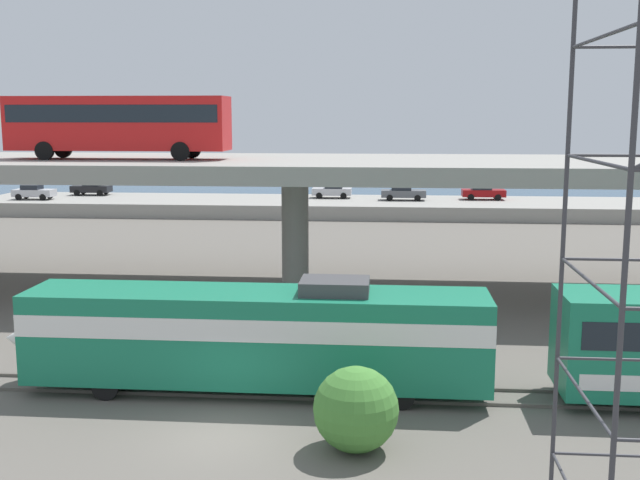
{
  "coord_description": "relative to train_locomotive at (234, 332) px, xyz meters",
  "views": [
    {
      "loc": [
        5.09,
        -22.49,
        9.88
      ],
      "look_at": [
        1.62,
        17.38,
        3.39
      ],
      "focal_mm": 43.58,
      "sensor_mm": 36.0,
      "label": 1
    }
  ],
  "objects": [
    {
      "name": "ground_plane",
      "position": [
        0.32,
        -4.0,
        -2.19
      ],
      "size": [
        260.0,
        260.0,
        0.0
      ],
      "primitive_type": "plane",
      "color": "#605B54"
    },
    {
      "name": "rail_strip_near",
      "position": [
        0.32,
        -0.74,
        -2.13
      ],
      "size": [
        110.0,
        0.12,
        0.12
      ],
      "primitive_type": "cube",
      "color": "#59544C",
      "rests_on": "ground_plane"
    },
    {
      "name": "rail_strip_far",
      "position": [
        0.32,
        0.74,
        -2.13
      ],
      "size": [
        110.0,
        0.12,
        0.12
      ],
      "primitive_type": "cube",
      "color": "#59544C",
      "rests_on": "ground_plane"
    },
    {
      "name": "train_locomotive",
      "position": [
        0.0,
        0.0,
        0.0
      ],
      "size": [
        17.56,
        3.04,
        4.18
      ],
      "rotation": [
        0.0,
        0.0,
        3.14
      ],
      "color": "#197A56",
      "rests_on": "ground_plane"
    },
    {
      "name": "highway_overpass",
      "position": [
        0.32,
        16.0,
        4.65
      ],
      "size": [
        96.0,
        12.73,
        7.45
      ],
      "color": "gray",
      "rests_on": "ground_plane"
    },
    {
      "name": "transit_bus_on_overpass",
      "position": [
        -9.22,
        15.1,
        7.32
      ],
      "size": [
        12.0,
        2.68,
        3.4
      ],
      "color": "red",
      "rests_on": "highway_overpass"
    },
    {
      "name": "pier_parking_lot",
      "position": [
        0.32,
        51.0,
        -1.51
      ],
      "size": [
        72.59,
        11.04,
        1.36
      ],
      "primitive_type": "cube",
      "color": "gray",
      "rests_on": "ground_plane"
    },
    {
      "name": "parked_car_0",
      "position": [
        15.06,
        52.75,
        -0.06
      ],
      "size": [
        4.3,
        1.94,
        1.5
      ],
      "color": "maroon",
      "rests_on": "pier_parking_lot"
    },
    {
      "name": "parked_car_1",
      "position": [
        -26.07,
        53.69,
        -0.06
      ],
      "size": [
        4.05,
        1.96,
        1.5
      ],
      "rotation": [
        0.0,
        0.0,
        3.14
      ],
      "color": "black",
      "rests_on": "pier_parking_lot"
    },
    {
      "name": "parked_car_2",
      "position": [
        -30.3,
        49.0,
        -0.06
      ],
      "size": [
        4.06,
        1.86,
        1.5
      ],
      "color": "#B7B7BC",
      "rests_on": "pier_parking_lot"
    },
    {
      "name": "parked_car_3",
      "position": [
        -0.24,
        53.01,
        -0.06
      ],
      "size": [
        4.03,
        2.0,
        1.5
      ],
      "rotation": [
        0.0,
        0.0,
        3.14
      ],
      "color": "#B7B7BC",
      "rests_on": "pier_parking_lot"
    },
    {
      "name": "parked_car_4",
      "position": [
        6.98,
        51.44,
        -0.06
      ],
      "size": [
        4.44,
        1.85,
        1.5
      ],
      "color": "#515459",
      "rests_on": "pier_parking_lot"
    },
    {
      "name": "harbor_water",
      "position": [
        0.32,
        74.0,
        -2.19
      ],
      "size": [
        140.0,
        36.0,
        0.01
      ],
      "primitive_type": "cube",
      "color": "#2D5170",
      "rests_on": "ground_plane"
    },
    {
      "name": "shrub_right",
      "position": [
        4.58,
        -4.67,
        -0.92
      ],
      "size": [
        2.55,
        2.55,
        2.55
      ],
      "primitive_type": "sphere",
      "color": "#468635",
      "rests_on": "ground_plane"
    }
  ]
}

